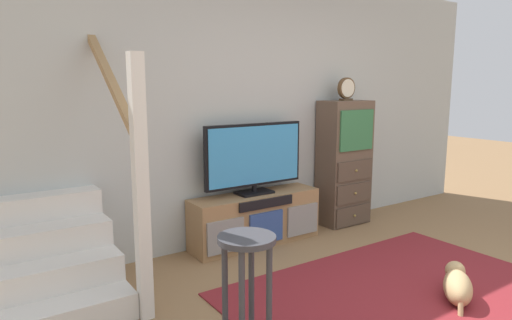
# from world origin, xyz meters

# --- Properties ---
(back_wall) EXTENTS (6.40, 0.12, 2.70)m
(back_wall) POSITION_xyz_m (0.00, 2.46, 1.35)
(back_wall) COLOR #B2B7B2
(back_wall) RESTS_ON ground_plane
(area_rug) EXTENTS (2.60, 1.80, 0.01)m
(area_rug) POSITION_xyz_m (0.00, 0.60, 0.01)
(area_rug) COLOR maroon
(area_rug) RESTS_ON ground_plane
(media_console) EXTENTS (1.37, 0.38, 0.51)m
(media_console) POSITION_xyz_m (-0.30, 2.19, 0.26)
(media_console) COLOR #997047
(media_console) RESTS_ON ground_plane
(television) EXTENTS (1.10, 0.22, 0.70)m
(television) POSITION_xyz_m (-0.30, 2.22, 0.89)
(television) COLOR black
(television) RESTS_ON media_console
(side_cabinet) EXTENTS (0.58, 0.38, 1.41)m
(side_cabinet) POSITION_xyz_m (0.93, 2.20, 0.70)
(side_cabinet) COLOR brown
(side_cabinet) RESTS_ON ground_plane
(desk_clock) EXTENTS (0.23, 0.08, 0.25)m
(desk_clock) POSITION_xyz_m (0.91, 2.19, 1.54)
(desk_clock) COLOR #4C3823
(desk_clock) RESTS_ON side_cabinet
(staircase) EXTENTS (1.00, 1.36, 2.20)m
(staircase) POSITION_xyz_m (-2.24, 2.20, 0.37)
(staircase) COLOR silver
(staircase) RESTS_ON ground_plane
(bar_stool_near) EXTENTS (0.34, 0.34, 0.74)m
(bar_stool_near) POSITION_xyz_m (-1.41, 0.64, 0.55)
(bar_stool_near) COLOR #333338
(bar_stool_near) RESTS_ON ground_plane
(dog) EXTENTS (0.47, 0.43, 0.23)m
(dog) POSITION_xyz_m (0.27, 0.35, 0.12)
(dog) COLOR tan
(dog) RESTS_ON ground_plane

